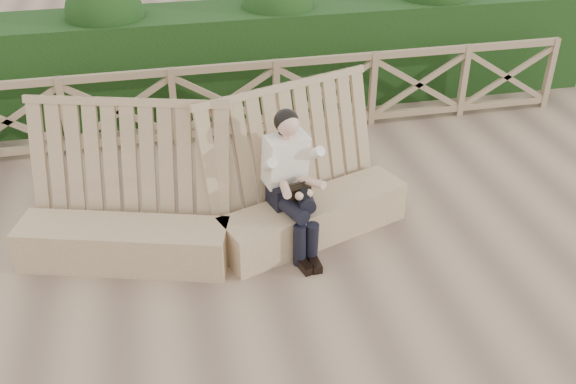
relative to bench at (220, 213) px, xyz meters
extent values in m
plane|color=brown|center=(0.43, -0.95, -0.40)|extent=(60.00, 60.00, 0.00)
cube|color=olive|center=(-1.01, -0.09, -0.17)|extent=(2.18, 1.11, 0.46)
cube|color=olive|center=(-0.93, 0.16, 0.40)|extent=(2.17, 1.06, 1.57)
cube|color=olive|center=(1.01, -0.06, -0.17)|extent=(2.18, 1.17, 0.46)
cube|color=olive|center=(0.92, 0.20, 0.40)|extent=(2.16, 1.12, 1.57)
cube|color=black|center=(0.72, -0.04, 0.18)|extent=(0.45, 0.37, 0.24)
cube|color=beige|center=(0.71, 0.01, 0.55)|extent=(0.50, 0.41, 0.58)
sphere|color=tan|center=(0.72, -0.04, 0.97)|extent=(0.28, 0.28, 0.23)
sphere|color=black|center=(0.71, -0.01, 0.99)|extent=(0.31, 0.31, 0.25)
cylinder|color=black|center=(0.69, -0.29, 0.16)|extent=(0.28, 0.53, 0.16)
cylinder|color=black|center=(0.85, -0.23, 0.23)|extent=(0.29, 0.53, 0.18)
cylinder|color=black|center=(0.73, -0.53, -0.17)|extent=(0.16, 0.16, 0.46)
cylinder|color=black|center=(0.87, -0.52, -0.17)|extent=(0.16, 0.16, 0.46)
cube|color=black|center=(0.76, -0.62, -0.36)|extent=(0.16, 0.28, 0.09)
cube|color=black|center=(0.87, -0.62, -0.36)|extent=(0.16, 0.28, 0.09)
cube|color=black|center=(0.79, -0.23, 0.29)|extent=(0.25, 0.18, 0.15)
cube|color=black|center=(0.82, -0.40, 0.35)|extent=(0.10, 0.11, 0.13)
cube|color=olive|center=(0.43, 2.55, 0.65)|extent=(10.10, 0.07, 0.10)
cube|color=olive|center=(0.43, 2.55, -0.28)|extent=(10.10, 0.07, 0.10)
cube|color=black|center=(0.43, 3.75, 0.35)|extent=(12.00, 1.20, 1.50)
camera|label=1|loc=(-0.57, -5.67, 3.69)|focal=40.00mm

